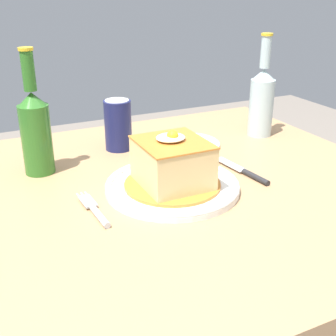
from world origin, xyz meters
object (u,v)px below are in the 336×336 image
Objects in this scene: knife at (248,173)px; soda_can at (118,125)px; beer_bottle_green at (35,129)px; main_plate at (172,186)px; side_plate_fries at (185,144)px; fork at (96,211)px; beer_bottle_clear at (262,99)px.

soda_can reaches higher than knife.
main_plate is at bearing -42.97° from beer_bottle_green.
knife is (0.18, -0.01, -0.00)m from main_plate.
beer_bottle_green reaches higher than main_plate.
side_plate_fries is (0.36, 0.01, -0.09)m from beer_bottle_green.
main_plate is 0.17m from fork.
beer_bottle_green is (-0.20, -0.06, 0.04)m from soda_can.
beer_bottle_clear reaches higher than side_plate_fries.
side_plate_fries is (0.16, -0.05, -0.06)m from soda_can.
knife is 0.30m from beer_bottle_clear.
fork is 0.39m from side_plate_fries.
soda_can is 0.73× the size of side_plate_fries.
fork is 0.83× the size of side_plate_fries.
beer_bottle_clear reaches higher than main_plate.
fork is at bearing -141.80° from side_plate_fries.
beer_bottle_clear is (0.36, 0.21, 0.09)m from main_plate.
beer_bottle_green is at bearing -178.63° from side_plate_fries.
soda_can is at bearing 17.20° from beer_bottle_green.
fork is at bearing -116.90° from soda_can.
fork is 0.26m from beer_bottle_green.
soda_can is (-0.19, 0.28, 0.06)m from knife.
soda_can is at bearing 93.44° from main_plate.
main_plate is at bearing 10.02° from fork.
knife is at bearing -55.13° from soda_can.
main_plate reaches higher than side_plate_fries.
beer_bottle_clear is 1.56× the size of side_plate_fries.
side_plate_fries is at bearing 178.23° from beer_bottle_clear.
beer_bottle_green reaches higher than soda_can.
beer_bottle_clear is (0.53, 0.24, 0.09)m from fork.
soda_can reaches higher than main_plate.
beer_bottle_green is at bearing 102.70° from fork.
main_plate is at bearing -86.56° from soda_can.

